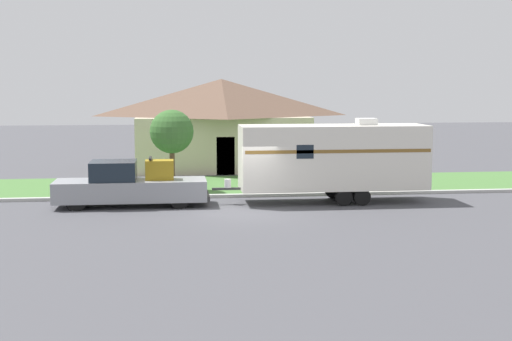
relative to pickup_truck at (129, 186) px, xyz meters
name	(u,v)px	position (x,y,z in m)	size (l,w,h in m)	color
ground_plane	(249,212)	(4.71, -1.99, -0.84)	(120.00, 120.00, 0.00)	#47474C
curb_strip	(240,196)	(4.71, 1.76, -0.77)	(80.00, 0.30, 0.14)	#ADADA8
lawn_strip	(233,185)	(4.71, 5.41, -0.82)	(80.00, 7.00, 0.03)	#477538
house_across_street	(222,122)	(4.69, 12.54, 1.89)	(10.62, 6.63, 5.27)	beige
pickup_truck	(129,186)	(0.00, 0.00, 0.00)	(6.28, 1.92, 2.01)	black
travel_trailer	(333,157)	(8.52, 0.00, 1.09)	(9.07, 2.23, 3.55)	black
mailbox	(417,170)	(13.10, 2.54, 0.14)	(0.48, 0.20, 1.27)	brown
tree_in_yard	(172,132)	(1.76, 3.72, 1.94)	(2.02, 2.02, 3.82)	brown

